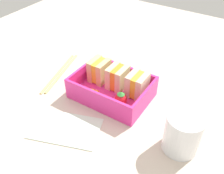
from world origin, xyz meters
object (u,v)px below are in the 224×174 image
at_px(sandwich_left, 99,70).
at_px(chopstick_pair, 61,72).
at_px(carrot_stick_far_left, 90,91).
at_px(sandwich_center, 137,85).
at_px(sandwich_center_left, 118,77).
at_px(strawberry_far_left, 121,99).
at_px(drinking_glass, 183,133).
at_px(folded_napkin, 65,128).

bearing_deg(sandwich_left, chopstick_pair, -170.92).
bearing_deg(carrot_stick_far_left, sandwich_center, 30.62).
height_order(sandwich_center_left, sandwich_center, same).
distance_m(sandwich_center_left, strawberry_far_left, 0.06).
height_order(chopstick_pair, drinking_glass, drinking_glass).
height_order(sandwich_left, sandwich_center_left, same).
height_order(sandwich_center, carrot_stick_far_left, sandwich_center).
distance_m(sandwich_center_left, chopstick_pair, 0.17).
height_order(sandwich_center_left, drinking_glass, drinking_glass).
distance_m(strawberry_far_left, drinking_glass, 0.15).
bearing_deg(drinking_glass, sandwich_center_left, 156.79).
distance_m(sandwich_center_left, sandwich_center, 0.05).
xyz_separation_m(sandwich_center, drinking_glass, (0.14, -0.08, 0.00)).
height_order(drinking_glass, folded_napkin, drinking_glass).
distance_m(sandwich_left, folded_napkin, 0.17).
height_order(carrot_stick_far_left, strawberry_far_left, strawberry_far_left).
height_order(carrot_stick_far_left, folded_napkin, carrot_stick_far_left).
xyz_separation_m(sandwich_left, sandwich_center_left, (0.05, 0.00, 0.00)).
bearing_deg(carrot_stick_far_left, strawberry_far_left, 4.67).
bearing_deg(carrot_stick_far_left, sandwich_left, 101.04).
relative_size(sandwich_center_left, sandwich_center, 1.00).
bearing_deg(chopstick_pair, sandwich_left, 9.08).
height_order(sandwich_center, folded_napkin, sandwich_center).
distance_m(sandwich_left, drinking_glass, 0.26).
bearing_deg(drinking_glass, sandwich_center, 149.30).
bearing_deg(sandwich_left, strawberry_far_left, -28.32).
bearing_deg(chopstick_pair, strawberry_far_left, -8.55).
height_order(sandwich_center, strawberry_far_left, sandwich_center).
bearing_deg(sandwich_center_left, drinking_glass, -23.21).
bearing_deg(folded_napkin, strawberry_far_left, 60.68).
xyz_separation_m(strawberry_far_left, folded_napkin, (-0.06, -0.11, -0.03)).
relative_size(sandwich_center_left, folded_napkin, 0.39).
distance_m(sandwich_center, chopstick_pair, 0.22).
bearing_deg(drinking_glass, chopstick_pair, 169.98).
xyz_separation_m(carrot_stick_far_left, chopstick_pair, (-0.13, 0.04, -0.01)).
xyz_separation_m(sandwich_left, carrot_stick_far_left, (0.01, -0.06, -0.02)).
bearing_deg(strawberry_far_left, carrot_stick_far_left, -175.33).
bearing_deg(folded_napkin, sandwich_center, 64.50).
distance_m(strawberry_far_left, chopstick_pair, 0.21).
xyz_separation_m(sandwich_left, drinking_glass, (0.24, -0.08, 0.00)).
distance_m(sandwich_left, strawberry_far_left, 0.10).
relative_size(sandwich_left, carrot_stick_far_left, 1.26).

